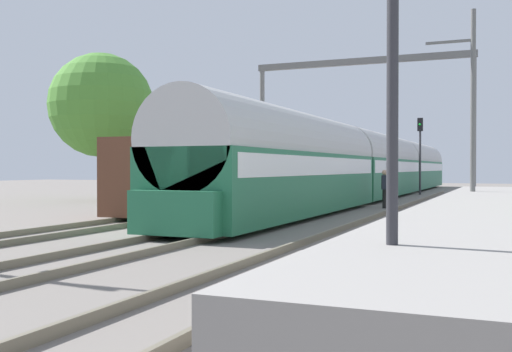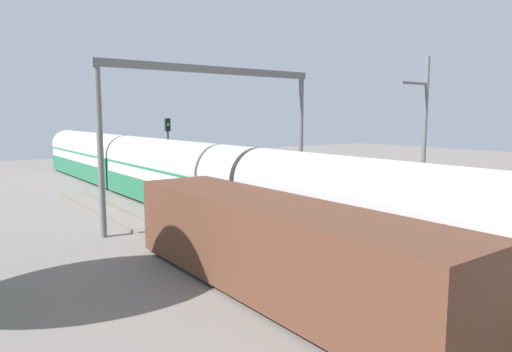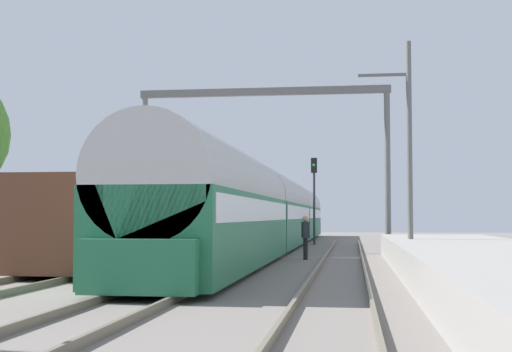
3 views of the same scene
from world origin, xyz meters
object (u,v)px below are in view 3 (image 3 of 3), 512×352
Objects in this scene: passenger_train at (273,211)px; person_crossing at (305,233)px; freight_car at (119,223)px; railway_signal_far at (314,189)px; catenary_gantry at (263,135)px.

passenger_train reaches higher than person_crossing.
freight_car is (-3.85, -14.21, -0.50)m from passenger_train.
railway_signal_far is (5.77, 19.28, 1.87)m from freight_car.
catenary_gantry reaches higher than passenger_train.
railway_signal_far reaches higher than freight_car.
person_crossing is at bearing 34.02° from freight_car.
railway_signal_far is (1.92, 5.07, 1.37)m from passenger_train.
passenger_train is 28.44× the size of person_crossing.
freight_car is 7.52m from person_crossing.
catenary_gantry is (-1.92, -9.52, 2.26)m from railway_signal_far.
catenary_gantry is (0.00, -4.45, 3.63)m from passenger_train.
passenger_train reaches higher than freight_car.
person_crossing is (6.22, 4.20, -0.44)m from freight_car.
freight_car reaches higher than person_crossing.
catenary_gantry is (3.85, 9.76, 4.13)m from freight_car.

